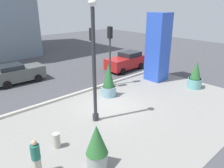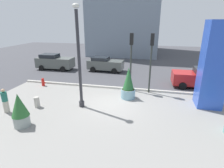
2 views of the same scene
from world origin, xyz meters
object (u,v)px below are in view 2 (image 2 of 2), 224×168
fire_hydrant (43,82)px  car_passing_lane (105,64)px  car_curb_east (55,62)px  car_intersection (199,78)px  art_pillar_blue (214,66)px  pedestrian_on_sidewalk (5,100)px  lamp_post (79,61)px  potted_plant_near_right (20,110)px  concrete_bollard (37,102)px  traffic_light_corner (151,54)px  potted_plant_by_pillar (128,85)px  traffic_light_far_side (131,53)px

fire_hydrant → car_passing_lane: 7.61m
car_curb_east → car_intersection: size_ratio=1.02×
art_pillar_blue → car_passing_lane: art_pillar_blue is taller
art_pillar_blue → pedestrian_on_sidewalk: (-12.99, -3.95, -1.96)m
lamp_post → potted_plant_near_right: (-2.37, -3.07, -2.22)m
potted_plant_near_right → car_intersection: size_ratio=0.45×
concrete_bollard → traffic_light_corner: 9.14m
lamp_post → car_passing_lane: (-0.81, 9.54, -2.39)m
car_curb_east → pedestrian_on_sidewalk: size_ratio=2.71×
potted_plant_near_right → car_curb_east: 12.92m
traffic_light_corner → pedestrian_on_sidewalk: bearing=-148.0°
art_pillar_blue → concrete_bollard: size_ratio=7.66×
potted_plant_by_pillar → car_intersection: bearing=33.5°
car_intersection → car_passing_lane: car_intersection is taller
art_pillar_blue → car_passing_lane: size_ratio=1.37×
concrete_bollard → car_passing_lane: bearing=78.1°
potted_plant_by_pillar → car_intersection: (5.79, 3.83, -0.19)m
fire_hydrant → car_passing_lane: size_ratio=0.18×
car_passing_lane → concrete_bollard: bearing=-101.9°
concrete_bollard → pedestrian_on_sidewalk: 1.92m
traffic_light_far_side → pedestrian_on_sidewalk: bearing=-141.9°
concrete_bollard → traffic_light_far_side: size_ratio=0.16×
potted_plant_by_pillar → car_passing_lane: (-3.76, 7.39, -0.23)m
art_pillar_blue → pedestrian_on_sidewalk: art_pillar_blue is taller
fire_hydrant → traffic_light_corner: traffic_light_corner is taller
traffic_light_corner → car_intersection: size_ratio=1.10×
traffic_light_corner → car_curb_east: traffic_light_corner is taller
potted_plant_near_right → traffic_light_far_side: 8.98m
fire_hydrant → concrete_bollard: size_ratio=1.00×
potted_plant_near_right → car_passing_lane: (1.56, 12.61, -0.17)m
concrete_bollard → car_passing_lane: size_ratio=0.18×
car_passing_lane → pedestrian_on_sidewalk: 11.98m
potted_plant_near_right → traffic_light_far_side: (5.26, 6.95, 2.19)m
potted_plant_by_pillar → car_intersection: 6.95m
potted_plant_by_pillar → fire_hydrant: (-7.99, 1.07, -0.70)m
potted_plant_by_pillar → concrete_bollard: size_ratio=3.25×
traffic_light_corner → car_intersection: traffic_light_corner is taller
pedestrian_on_sidewalk → lamp_post: bearing=22.9°
potted_plant_near_right → potted_plant_by_pillar: (5.32, 5.23, 0.06)m
traffic_light_corner → car_passing_lane: 8.23m
car_curb_east → car_intersection: bearing=-10.7°
potted_plant_by_pillar → fire_hydrant: 8.09m
art_pillar_blue → car_intersection: 4.39m
traffic_light_far_side → car_passing_lane: 7.16m
potted_plant_by_pillar → car_passing_lane: potted_plant_by_pillar is taller
art_pillar_blue → car_intersection: art_pillar_blue is taller
car_curb_east → car_passing_lane: bearing=5.2°
concrete_bollard → car_curb_east: size_ratio=0.17×
potted_plant_by_pillar → car_intersection: potted_plant_by_pillar is taller
traffic_light_corner → car_curb_east: 12.87m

